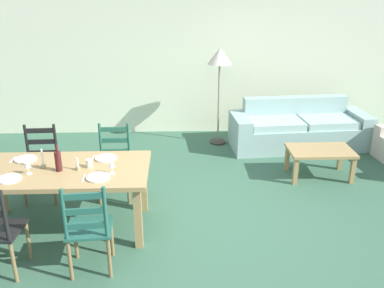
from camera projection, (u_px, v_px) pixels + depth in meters
ground_plane at (195, 224)px, 4.81m from camera, size 9.60×9.60×0.02m
wall_far at (187, 59)px, 7.39m from camera, size 9.60×0.16×2.70m
dining_table at (61, 176)px, 4.48m from camera, size 1.90×0.96×0.75m
dining_chair_near_right at (89, 228)px, 3.86m from camera, size 0.45×0.43×0.96m
dining_chair_far_left at (41, 164)px, 5.24m from camera, size 0.43×0.41×0.96m
dining_chair_far_right at (115, 162)px, 5.29m from camera, size 0.42×0.40×0.96m
dinner_plate_near_left at (9, 179)px, 4.20m from camera, size 0.24×0.24×0.02m
dinner_plate_near_right at (98, 177)px, 4.23m from camera, size 0.24×0.24×0.02m
fork_near_right at (83, 178)px, 4.23m from camera, size 0.02×0.17×0.01m
dinner_plate_far_left at (26, 159)px, 4.67m from camera, size 0.24×0.24×0.02m
fork_far_left at (12, 160)px, 4.66m from camera, size 0.02×0.17×0.01m
dinner_plate_far_right at (106, 158)px, 4.70m from camera, size 0.24×0.24×0.02m
fork_far_right at (93, 159)px, 4.70m from camera, size 0.02×0.17×0.01m
wine_bottle at (58, 160)px, 4.36m from camera, size 0.07×0.07×0.32m
wine_glass_near_left at (27, 164)px, 4.29m from camera, size 0.06×0.06×0.16m
wine_glass_near_right at (112, 164)px, 4.30m from camera, size 0.06×0.06×0.16m
coffee_cup_primary at (89, 163)px, 4.47m from camera, size 0.07×0.07×0.09m
candle_tall at (43, 163)px, 4.44m from camera, size 0.05×0.05×0.22m
candle_short at (78, 167)px, 4.41m from camera, size 0.05×0.05×0.14m
couch at (298, 129)px, 7.02m from camera, size 2.33×0.97×0.80m
coffee_table at (320, 154)px, 5.86m from camera, size 0.90×0.56×0.42m
standing_lamp at (220, 62)px, 6.74m from camera, size 0.40×0.40×1.64m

